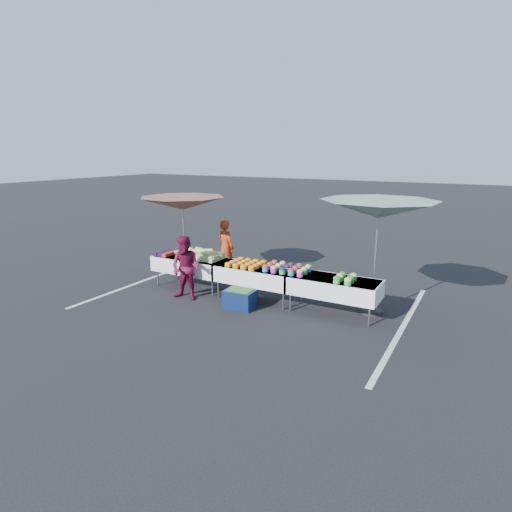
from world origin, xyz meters
The scene contains 17 objects.
ground centered at (0.00, 0.00, 0.00)m, with size 80.00×80.00×0.00m, color black.
stripe_left centered at (-3.20, 0.00, 0.00)m, with size 0.10×5.00×0.00m, color silver.
stripe_right centered at (3.20, 0.00, 0.00)m, with size 0.10×5.00×0.00m, color silver.
table_left centered at (-1.80, 0.00, 0.58)m, with size 1.86×0.81×0.75m.
table_center centered at (0.00, 0.00, 0.58)m, with size 1.86×0.81×0.75m.
table_right centered at (1.80, 0.00, 0.58)m, with size 1.86×0.81×0.75m.
berry_punnets centered at (-2.51, -0.06, 0.79)m, with size 0.40×0.54×0.08m.
corn_pile centered at (-1.55, 0.04, 0.84)m, with size 1.16×0.57×0.26m.
plastic_bags centered at (-1.50, -0.30, 0.78)m, with size 0.30×0.25×0.05m, color white.
carrot_bowls centered at (-0.25, -0.01, 0.80)m, with size 0.75×0.69×0.11m.
potato_cups centered at (0.75, 0.00, 0.83)m, with size 0.94×0.58×0.16m.
bean_baskets centered at (2.06, -0.10, 0.82)m, with size 0.36×0.50×0.15m.
vendor centered at (-1.71, 1.40, 0.74)m, with size 0.54×0.35×1.48m, color #A63413.
customer centered at (-1.37, -0.75, 0.72)m, with size 0.70×0.55×1.44m, color maroon.
umbrella_left centered at (-2.31, 0.40, 1.97)m, with size 2.68×2.68×2.17m.
umbrella_right centered at (2.50, 0.40, 2.13)m, with size 2.86×2.86×2.35m.
storage_bin centered at (-0.03, -0.65, 0.21)m, with size 0.65×0.49×0.41m.
Camera 1 is at (4.44, -7.95, 3.25)m, focal length 30.00 mm.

